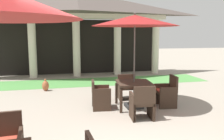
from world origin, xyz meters
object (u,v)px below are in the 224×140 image
at_px(patio_chair_near_foreground_north, 128,87).
at_px(terracotta_urn, 45,86).
at_px(patio_chair_near_foreground_west, 100,95).
at_px(patio_chair_near_foreground_east, 167,92).
at_px(patio_umbrella_near_foreground, 135,22).
at_px(patio_table_near_foreground, 134,85).
at_px(patio_chair_near_foreground_south, 142,103).

bearing_deg(patio_chair_near_foreground_north, terracotta_urn, -26.98).
relative_size(patio_chair_near_foreground_west, terracotta_urn, 1.78).
bearing_deg(patio_chair_near_foreground_east, patio_chair_near_foreground_north, 45.15).
bearing_deg(patio_chair_near_foreground_west, patio_chair_near_foreground_east, 90.00).
bearing_deg(patio_umbrella_near_foreground, patio_table_near_foreground, 75.96).
distance_m(patio_table_near_foreground, patio_umbrella_near_foreground, 1.82).
xyz_separation_m(patio_chair_near_foreground_west, patio_chair_near_foreground_east, (1.98, -0.19, 0.02)).
relative_size(patio_chair_near_foreground_east, patio_chair_near_foreground_south, 1.04).
xyz_separation_m(patio_table_near_foreground, patio_chair_near_foreground_east, (0.99, -0.10, -0.24)).
distance_m(patio_chair_near_foreground_east, terracotta_urn, 4.60).
bearing_deg(patio_chair_near_foreground_north, patio_chair_near_foreground_east, 135.15).
relative_size(patio_umbrella_near_foreground, patio_chair_near_foreground_east, 2.95).
bearing_deg(patio_table_near_foreground, patio_chair_near_foreground_east, -5.52).
bearing_deg(patio_umbrella_near_foreground, patio_chair_near_foreground_east, -5.52).
bearing_deg(patio_chair_near_foreground_south, patio_chair_near_foreground_east, 44.91).
bearing_deg(terracotta_urn, patio_table_near_foreground, -46.00).
xyz_separation_m(patio_chair_near_foreground_west, patio_chair_near_foreground_south, (0.89, -1.08, 0.01)).
bearing_deg(patio_chair_near_foreground_west, patio_umbrella_near_foreground, 90.00).
xyz_separation_m(patio_table_near_foreground, patio_chair_near_foreground_north, (0.10, 0.99, -0.28)).
height_order(patio_chair_near_foreground_west, patio_chair_near_foreground_east, patio_chair_near_foreground_east).
distance_m(patio_umbrella_near_foreground, patio_chair_near_foreground_west, 2.30).
bearing_deg(patio_chair_near_foreground_west, terracotta_urn, -142.43).
distance_m(patio_chair_near_foreground_north, patio_chair_near_foreground_west, 1.40).
bearing_deg(patio_chair_near_foreground_south, patio_table_near_foreground, 90.00).
distance_m(patio_chair_near_foreground_west, patio_chair_near_foreground_south, 1.40).
bearing_deg(patio_chair_near_foreground_west, patio_chair_near_foreground_south, 44.87).
xyz_separation_m(patio_chair_near_foreground_east, patio_chair_near_foreground_south, (-1.09, -0.89, -0.01)).
distance_m(patio_chair_near_foreground_east, patio_chair_near_foreground_south, 1.41).
xyz_separation_m(patio_table_near_foreground, terracotta_urn, (-2.63, 2.72, -0.46)).
height_order(patio_table_near_foreground, patio_umbrella_near_foreground, patio_umbrella_near_foreground).
height_order(patio_chair_near_foreground_north, terracotta_urn, patio_chair_near_foreground_north).
height_order(patio_chair_near_foreground_north, patio_chair_near_foreground_east, patio_chair_near_foreground_east).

